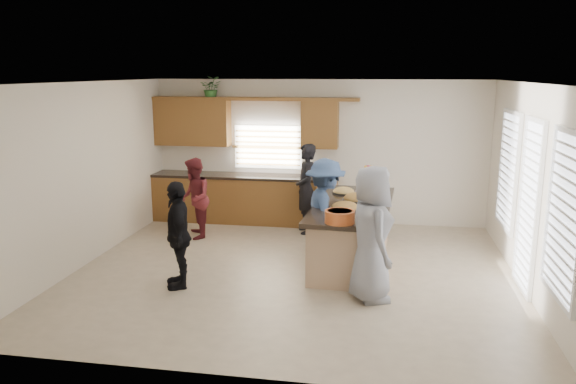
% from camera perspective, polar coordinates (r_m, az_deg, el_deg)
% --- Properties ---
extents(floor, '(6.50, 6.50, 0.00)m').
position_cam_1_polar(floor, '(8.51, 0.56, -8.13)').
color(floor, '#C8B395').
rests_on(floor, ground).
extents(room_shell, '(6.52, 6.02, 2.81)m').
position_cam_1_polar(room_shell, '(8.05, 0.58, 4.66)').
color(room_shell, silver).
rests_on(room_shell, ground).
extents(back_cabinetry, '(4.08, 0.66, 2.46)m').
position_cam_1_polar(back_cabinetry, '(11.15, -4.62, 1.60)').
color(back_cabinetry, brown).
rests_on(back_cabinetry, ground).
extents(right_wall_glazing, '(0.06, 4.00, 2.25)m').
position_cam_1_polar(right_wall_glazing, '(8.14, 23.38, -0.26)').
color(right_wall_glazing, white).
rests_on(right_wall_glazing, ground).
extents(island, '(1.30, 2.76, 0.95)m').
position_cam_1_polar(island, '(8.88, 6.53, -4.27)').
color(island, tan).
rests_on(island, ground).
extents(platter_front, '(0.45, 0.45, 0.18)m').
position_cam_1_polar(platter_front, '(8.35, 5.80, -1.58)').
color(platter_front, black).
rests_on(platter_front, island).
extents(platter_mid, '(0.47, 0.47, 0.19)m').
position_cam_1_polar(platter_mid, '(8.93, 7.03, -0.69)').
color(platter_mid, black).
rests_on(platter_mid, island).
extents(platter_back, '(0.39, 0.39, 0.16)m').
position_cam_1_polar(platter_back, '(9.43, 5.68, 0.02)').
color(platter_back, black).
rests_on(platter_back, island).
extents(salad_bowl, '(0.41, 0.41, 0.17)m').
position_cam_1_polar(salad_bowl, '(7.60, 5.28, -2.45)').
color(salad_bowl, '#C85724').
rests_on(salad_bowl, island).
extents(clear_cup, '(0.07, 0.07, 0.11)m').
position_cam_1_polar(clear_cup, '(7.89, 8.64, -2.27)').
color(clear_cup, white).
rests_on(clear_cup, island).
extents(plate_stack, '(0.20, 0.20, 0.05)m').
position_cam_1_polar(plate_stack, '(9.47, 7.48, 0.02)').
color(plate_stack, '#947CB5').
rests_on(plate_stack, island).
extents(flower_vase, '(0.14, 0.14, 0.43)m').
position_cam_1_polar(flower_vase, '(9.72, 8.13, 1.60)').
color(flower_vase, silver).
rests_on(flower_vase, island).
extents(potted_plant, '(0.45, 0.40, 0.45)m').
position_cam_1_polar(potted_plant, '(11.22, -7.78, 10.41)').
color(potted_plant, '#326C2B').
rests_on(potted_plant, back_cabinetry).
extents(woman_left_back, '(0.57, 0.70, 1.66)m').
position_cam_1_polar(woman_left_back, '(10.33, 1.85, 0.32)').
color(woman_left_back, black).
rests_on(woman_left_back, ground).
extents(woman_left_mid, '(0.76, 0.85, 1.45)m').
position_cam_1_polar(woman_left_mid, '(10.16, -9.51, -0.65)').
color(woman_left_mid, maroon).
rests_on(woman_left_mid, ground).
extents(woman_left_front, '(0.68, 0.95, 1.50)m').
position_cam_1_polar(woman_left_front, '(7.89, -11.10, -4.26)').
color(woman_left_front, black).
rests_on(woman_left_front, ground).
extents(woman_right_back, '(0.97, 1.23, 1.67)m').
position_cam_1_polar(woman_right_back, '(8.58, 3.79, -2.14)').
color(woman_right_back, '#32486D').
rests_on(woman_right_back, ground).
extents(woman_right_front, '(0.82, 1.01, 1.79)m').
position_cam_1_polar(woman_right_front, '(7.35, 8.45, -4.24)').
color(woman_right_front, gray).
rests_on(woman_right_front, ground).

